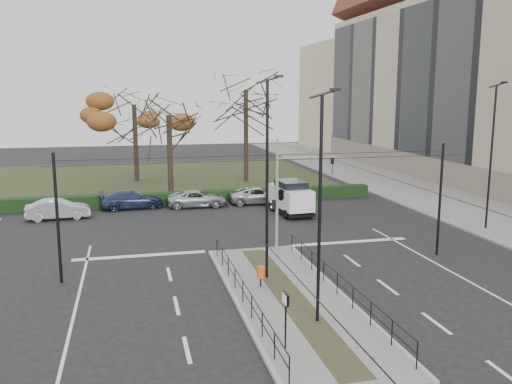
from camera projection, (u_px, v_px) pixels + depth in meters
The scene contains 22 objects.
ground at pixel (275, 280), 25.11m from camera, with size 140.00×140.00×0.00m, color black.
median_island at pixel (290, 299), 22.70m from camera, with size 4.40×15.00×0.14m, color #64615F.
sidewalk_east at pixel (400, 186), 50.22m from camera, with size 8.00×90.00×0.14m, color #64615F.
park at pixel (134, 179), 54.40m from camera, with size 38.00×26.00×0.10m, color #262F17.
hedge at pixel (136, 200), 41.49m from camera, with size 38.00×1.00×1.00m, color black.
apartment_block at pixel (489, 74), 52.50m from camera, with size 13.09×52.10×21.64m.
median_railing at pixel (291, 279), 22.44m from camera, with size 4.14×13.24×0.92m.
catenary at pixel (266, 202), 26.05m from camera, with size 20.00×34.00×6.00m.
traffic_light at pixel (283, 192), 29.20m from camera, with size 3.68×2.09×5.41m.
litter_bin at pixel (261, 272), 23.80m from camera, with size 0.36×0.36×0.91m.
info_panel at pixel (286, 305), 17.85m from camera, with size 0.11×0.50×1.93m.
streetlamp_median_near at pixel (320, 207), 19.50m from camera, with size 0.72×0.15×8.59m.
streetlamp_median_far at pixel (268, 178), 24.26m from camera, with size 0.77×0.16×9.20m.
streetlamp_sidewalk at pixel (491, 155), 33.60m from camera, with size 0.76×0.16×9.13m.
parked_car_second at pixel (58, 209), 37.31m from camera, with size 1.49×4.26×1.40m, color #AEB1B6.
parked_car_third at pixel (132, 200), 40.81m from camera, with size 1.90×4.68×1.36m, color #212E4D.
parked_car_fourth at pixel (197, 199), 41.46m from camera, with size 2.08×4.52×1.26m, color #AEB1B6.
white_van at pixel (291, 197), 38.84m from camera, with size 2.36×4.67×2.42m.
rust_tree at pixel (134, 105), 52.01m from camera, with size 8.83×8.83×9.78m.
bare_tree_center at pixel (246, 96), 51.65m from camera, with size 7.80×7.80×11.74m.
bare_tree_near at pixel (169, 121), 43.25m from camera, with size 6.00×6.00×9.00m.
parked_car_fifth at pixel (258, 195), 42.73m from camera, with size 2.14×4.63×1.29m, color #AEB1B6.
Camera 1 is at (-6.32, -23.14, 8.53)m, focal length 38.00 mm.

